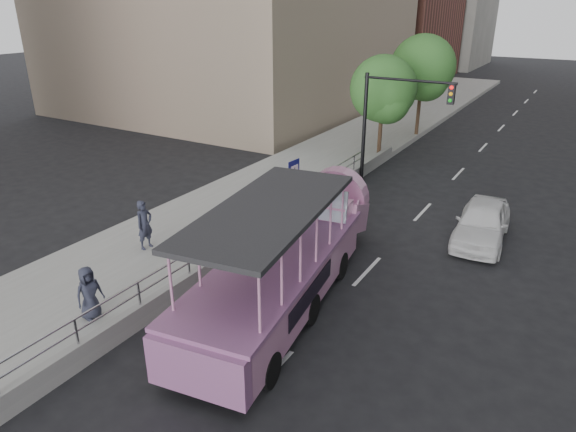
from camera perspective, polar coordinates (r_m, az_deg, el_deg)
name	(u,v)px	position (r m, az deg, el deg)	size (l,w,h in m)	color
ground	(277,322)	(14.54, -1.20, -11.74)	(160.00, 160.00, 0.00)	black
sidewalk	(286,182)	(24.86, -0.21, 3.83)	(5.50, 80.00, 0.30)	#A1A19B
kerb_wall	(230,253)	(17.26, -6.49, -4.08)	(0.24, 30.00, 0.36)	#969691
guardrail	(229,235)	(16.97, -6.59, -2.08)	(0.07, 22.00, 0.71)	#A7A7AB
duck_boat	(290,257)	(15.19, 0.17, -4.63)	(3.83, 10.37, 3.36)	black
car	(482,222)	(20.11, 20.76, -0.66)	(1.75, 4.34, 1.48)	silver
pedestrian_near	(145,225)	(18.22, -15.64, -0.93)	(0.64, 0.42, 1.74)	#272A3A
pedestrian_far	(89,293)	(14.80, -21.23, -7.97)	(0.74, 0.48, 1.52)	#272A3A
parking_sign	(294,189)	(18.90, 0.66, 2.98)	(0.10, 0.66, 2.95)	black
traffic_signal	(389,112)	(24.49, 11.19, 11.23)	(4.20, 0.32, 5.20)	black
street_tree_near	(384,92)	(28.14, 10.64, 13.41)	(3.52, 3.52, 5.72)	#382819
street_tree_far	(424,70)	(33.65, 14.84, 15.40)	(3.97, 3.97, 6.45)	#382819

